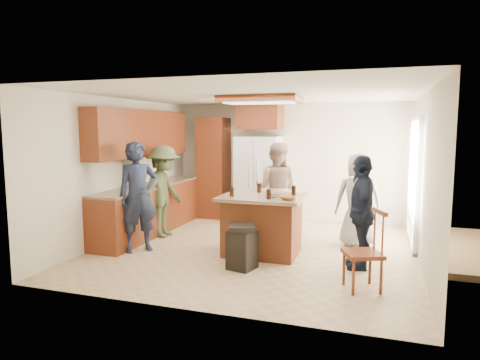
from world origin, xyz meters
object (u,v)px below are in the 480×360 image
(person_behind_right, at_px, (358,200))
(trash_bin, at_px, (242,247))
(refrigerator, at_px, (259,179))
(kitchen_island, at_px, (262,224))
(person_behind_left, at_px, (276,189))
(person_counter, at_px, (164,191))
(spindle_chair, at_px, (364,254))
(person_side_right, at_px, (361,212))
(person_front_left, at_px, (138,197))

(person_behind_right, xyz_separation_m, trash_bin, (-1.48, -1.75, -0.47))
(refrigerator, height_order, trash_bin, refrigerator)
(refrigerator, relative_size, kitchen_island, 1.41)
(person_behind_left, bearing_deg, person_counter, 24.10)
(trash_bin, distance_m, spindle_chair, 1.69)
(refrigerator, bearing_deg, person_behind_left, -58.97)
(person_counter, bearing_deg, spindle_chair, -111.91)
(person_side_right, distance_m, refrigerator, 3.38)
(person_behind_right, bearing_deg, spindle_chair, 88.89)
(refrigerator, bearing_deg, trash_bin, -78.41)
(trash_bin, xyz_separation_m, spindle_chair, (1.66, -0.28, 0.13))
(person_front_left, relative_size, person_counter, 1.06)
(person_counter, distance_m, spindle_chair, 3.93)
(person_behind_right, relative_size, refrigerator, 0.87)
(spindle_chair, bearing_deg, person_counter, 156.15)
(kitchen_island, bearing_deg, person_counter, 165.36)
(person_front_left, xyz_separation_m, kitchen_island, (1.93, 0.45, -0.41))
(trash_bin, relative_size, spindle_chair, 0.63)
(person_counter, bearing_deg, kitchen_island, -102.69)
(kitchen_island, distance_m, spindle_chair, 1.90)
(person_behind_right, bearing_deg, person_side_right, 88.54)
(person_side_right, xyz_separation_m, trash_bin, (-1.57, -0.57, -0.48))
(person_behind_left, bearing_deg, refrigerator, -56.31)
(person_behind_left, height_order, person_counter, person_behind_left)
(person_front_left, xyz_separation_m, person_behind_right, (3.33, 1.42, -0.09))
(refrigerator, distance_m, trash_bin, 3.24)
(person_front_left, distance_m, person_behind_left, 2.53)
(person_side_right, height_order, person_counter, person_counter)
(refrigerator, bearing_deg, spindle_chair, -55.97)
(kitchen_island, bearing_deg, person_behind_right, 34.81)
(person_counter, relative_size, spindle_chair, 1.68)
(person_behind_left, distance_m, kitchen_island, 1.34)
(person_behind_left, distance_m, trash_bin, 2.13)
(person_behind_right, distance_m, person_side_right, 1.18)
(person_side_right, height_order, refrigerator, refrigerator)
(person_behind_right, relative_size, kitchen_island, 1.23)
(spindle_chair, bearing_deg, person_behind_left, 125.33)
(person_behind_left, relative_size, refrigerator, 0.96)
(person_behind_right, distance_m, refrigerator, 2.53)
(person_front_left, height_order, refrigerator, refrigerator)
(refrigerator, bearing_deg, person_front_left, -113.38)
(person_side_right, height_order, trash_bin, person_side_right)
(person_front_left, distance_m, refrigerator, 3.05)
(person_behind_right, xyz_separation_m, person_counter, (-3.40, -0.45, 0.05))
(person_behind_right, bearing_deg, person_front_left, 16.91)
(kitchen_island, bearing_deg, refrigerator, 107.11)
(kitchen_island, bearing_deg, person_side_right, -7.88)
(person_side_right, xyz_separation_m, refrigerator, (-2.22, 2.55, 0.10))
(person_behind_right, height_order, person_counter, person_counter)
(person_front_left, relative_size, person_behind_right, 1.12)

